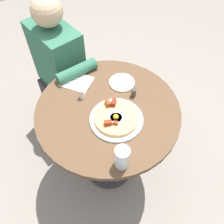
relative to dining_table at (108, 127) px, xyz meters
The scene contains 12 objects.
ground_plane 0.57m from the dining_table, ahead, with size 6.00×6.00×0.00m, color gray.
dining_table is the anchor object (origin of this frame).
person_seated 0.61m from the dining_table, behind, with size 0.51×0.30×1.14m.
pizza_plate 0.21m from the dining_table, ahead, with size 0.28×0.28×0.01m, color white.
breakfast_pizza 0.22m from the dining_table, 10.11° to the right, with size 0.23×0.23×0.05m.
bread_plate 0.28m from the dining_table, 116.66° to the left, with size 0.15×0.15×0.01m, color silver.
napkin 0.33m from the dining_table, behind, with size 0.17×0.14×0.00m, color white.
fork 0.33m from the dining_table, behind, with size 0.18×0.01×0.01m, color silver.
knife 0.34m from the dining_table, behind, with size 0.18×0.01×0.01m, color silver.
water_glass 0.41m from the dining_table, 28.75° to the right, with size 0.07×0.07×0.13m, color silver.
salt_shaker 0.27m from the dining_table, 159.72° to the right, with size 0.03×0.03×0.06m, color white.
pepper_shaker 0.27m from the dining_table, 82.66° to the left, with size 0.03×0.03×0.05m, color #3F3833.
Camera 1 is at (0.63, -0.51, 1.78)m, focal length 38.19 mm.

